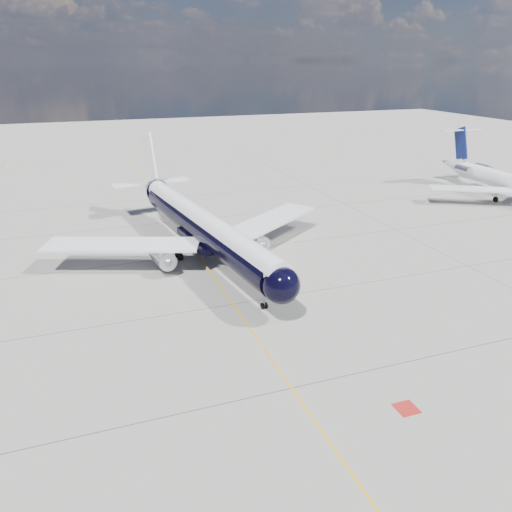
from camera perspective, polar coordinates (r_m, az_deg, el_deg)
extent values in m
plane|color=gray|center=(69.37, -7.62, 1.56)|extent=(320.00, 320.00, 0.00)
cube|color=#E59E0C|center=(64.79, -6.64, 0.16)|extent=(0.16, 160.00, 0.01)
cube|color=maroon|center=(39.07, 16.81, -16.33)|extent=(1.60, 1.60, 0.01)
cylinder|color=black|center=(62.11, -5.93, 3.11)|extent=(8.40, 35.89, 3.57)
sphere|color=black|center=(46.33, 2.92, -3.35)|extent=(4.03, 4.03, 3.57)
cone|color=black|center=(82.17, -11.84, 7.72)|extent=(4.44, 7.01, 3.57)
cylinder|color=white|center=(61.84, -5.96, 3.90)|extent=(7.88, 37.65, 2.79)
cube|color=black|center=(45.97, 3.05, -2.85)|extent=(2.39, 1.43, 0.52)
cube|color=white|center=(60.97, -15.03, 1.28)|extent=(18.57, 10.64, 0.30)
cube|color=white|center=(67.63, 1.42, 4.00)|extent=(17.39, 14.38, 0.30)
cube|color=black|center=(62.53, -5.89, 1.97)|extent=(5.19, 9.86, 0.94)
cylinder|color=silver|center=(59.21, -10.65, -0.07)|extent=(2.68, 4.57, 2.11)
cylinder|color=silver|center=(63.52, -0.11, 1.81)|extent=(2.68, 4.57, 2.11)
sphere|color=gray|center=(57.45, -10.05, -0.71)|extent=(1.17, 1.17, 1.03)
sphere|color=gray|center=(61.89, 0.74, 1.27)|extent=(1.17, 1.17, 1.03)
cube|color=white|center=(59.13, -10.75, 0.63)|extent=(0.61, 3.01, 1.03)
cube|color=white|center=(63.45, -0.19, 2.46)|extent=(0.61, 3.01, 1.03)
cube|color=white|center=(80.76, -12.00, 10.96)|extent=(1.11, 5.95, 8.02)
cube|color=white|center=(82.00, -11.88, 8.23)|extent=(12.52, 4.65, 0.21)
cylinder|color=gray|center=(50.10, 0.94, -4.84)|extent=(0.19, 0.19, 1.98)
cylinder|color=black|center=(50.40, 0.75, -5.75)|extent=(0.26, 0.68, 0.66)
cylinder|color=black|center=(50.56, 1.12, -5.65)|extent=(0.26, 0.68, 0.66)
cylinder|color=gray|center=(63.28, -8.85, 0.74)|extent=(0.28, 0.28, 1.79)
cylinder|color=gray|center=(65.31, -3.87, 1.62)|extent=(0.28, 0.28, 1.79)
cylinder|color=black|center=(63.09, -8.65, -0.04)|extent=(0.56, 1.08, 1.03)
cylinder|color=black|center=(64.00, -8.96, 0.26)|extent=(0.56, 1.08, 1.03)
cylinder|color=black|center=(65.12, -3.67, 0.86)|extent=(0.56, 1.08, 1.03)
cylinder|color=black|center=(66.01, -4.04, 1.14)|extent=(0.56, 1.08, 1.03)
cone|color=white|center=(110.14, 21.50, 9.80)|extent=(3.14, 5.65, 3.02)
cube|color=white|center=(94.19, 23.45, 7.05)|extent=(13.94, 9.95, 0.25)
cylinder|color=silver|center=(104.06, 22.62, 9.03)|extent=(1.75, 3.61, 1.68)
cylinder|color=silver|center=(107.17, 24.55, 9.07)|extent=(1.75, 3.61, 1.68)
cube|color=white|center=(104.42, 22.86, 9.04)|extent=(1.16, 1.81, 0.20)
cube|color=white|center=(106.79, 24.33, 9.06)|extent=(1.16, 1.81, 0.20)
cube|color=#0A1346|center=(108.22, 22.37, 11.76)|extent=(0.37, 4.70, 6.85)
cube|color=white|center=(108.38, 22.34, 13.22)|extent=(8.99, 2.43, 0.18)
cylinder|color=gray|center=(98.35, 25.76, 6.19)|extent=(0.23, 0.23, 1.90)
cylinder|color=black|center=(98.48, 25.71, 5.86)|extent=(0.38, 0.95, 0.94)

